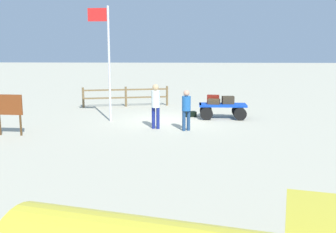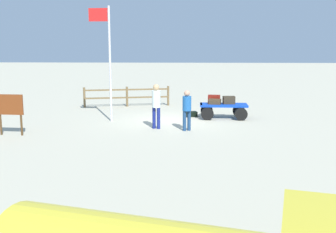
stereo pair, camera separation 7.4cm
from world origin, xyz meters
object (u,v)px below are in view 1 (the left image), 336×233
Objects in this scene: luggage_cart at (222,108)px; flagpole at (107,54)px; signboard at (9,108)px; worker_lead at (186,107)px; worker_trailing at (156,102)px; suitcase_olive at (213,99)px; suitcase_dark at (214,102)px; suitcase_grey at (190,114)px; suitcase_tan at (228,100)px.

flagpole is at bearing 9.84° from luggage_cart.
signboard reaches higher than luggage_cart.
worker_lead is 1.31m from worker_trailing.
suitcase_olive is 0.37m from suitcase_dark.
luggage_cart is 1.59m from suitcase_grey.
flagpole is at bearing 13.78° from suitcase_olive.
worker_trailing is at bearing 42.65° from suitcase_dark.
flagpole reaches higher than suitcase_tan.
worker_lead reaches higher than signboard.
worker_lead is at bearing 66.98° from suitcase_olive.
flagpole reaches higher than signboard.
luggage_cart is 1.20× the size of worker_trailing.
worker_trailing reaches higher than signboard.
worker_lead is at bearing -170.90° from signboard.
suitcase_dark is 5.37m from flagpole.
worker_lead is (0.24, 3.24, 0.84)m from suitcase_grey.
luggage_cart is 3.90m from worker_trailing.
luggage_cart is at bearing -155.28° from signboard.
luggage_cart is 3.88× the size of suitcase_tan.
worker_trailing reaches higher than worker_lead.
suitcase_olive is (0.68, -0.21, 0.01)m from suitcase_tan.
suitcase_grey is 0.33× the size of worker_trailing.
worker_lead reaches higher than suitcase_grey.
suitcase_tan is 0.95× the size of suitcase_olive.
worker_trailing is at bearing -15.83° from worker_lead.
suitcase_dark reaches higher than suitcase_grey.
flagpole is at bearing -34.54° from worker_trailing.
suitcase_tan is 0.71m from suitcase_olive.
suitcase_olive is at bearing -113.02° from worker_lead.
signboard reaches higher than suitcase_tan.
worker_trailing is at bearing 37.90° from suitcase_tan.
luggage_cart is 0.63m from suitcase_olive.
flagpole is at bearing 10.05° from suitcase_tan.
suitcase_tan is at bearing 163.01° from suitcase_olive.
suitcase_dark is at bearing -115.85° from worker_lead.
luggage_cart is 5.87m from flagpole.
suitcase_tan is 3.50m from worker_lead.
flagpole reaches higher than suitcase_dark.
flagpole is (5.49, 0.97, 2.15)m from suitcase_tan.
worker_trailing reaches higher than suitcase_dark.
signboard is (5.47, 1.43, -0.05)m from worker_trailing.
worker_trailing is 1.17× the size of signboard.
suitcase_grey is at bearing -16.19° from luggage_cart.
luggage_cart is 0.47m from suitcase_tan.
luggage_cart is 3.33m from worker_lead.
suitcase_tan is at bearing -155.58° from signboard.
suitcase_olive reaches higher than suitcase_dark.
suitcase_tan is 4.11m from worker_trailing.
suitcase_olive is 9.04m from signboard.
suitcase_dark is at bearing -137.35° from worker_trailing.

